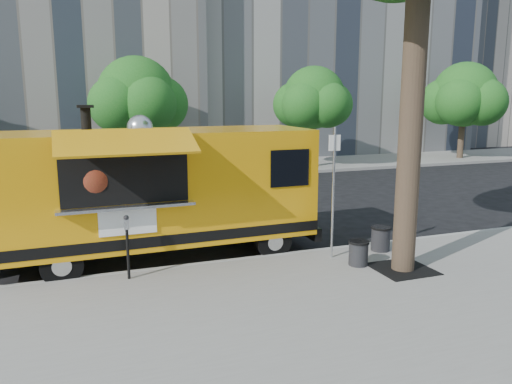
{
  "coord_description": "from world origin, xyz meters",
  "views": [
    {
      "loc": [
        -3.89,
        -11.33,
        3.82
      ],
      "look_at": [
        0.26,
        0.0,
        1.49
      ],
      "focal_mm": 35.0,
      "sensor_mm": 36.0,
      "label": 1
    }
  ],
  "objects_px": {
    "trash_bin_right": "(381,238)",
    "far_tree_b": "(137,96)",
    "trash_bin_left": "(358,252)",
    "food_truck": "(161,189)",
    "sign_post": "(333,185)",
    "far_tree_c": "(314,98)",
    "parking_meter": "(127,239)",
    "far_tree_d": "(464,95)"
  },
  "relations": [
    {
      "from": "far_tree_c",
      "to": "trash_bin_right",
      "type": "distance_m",
      "value": 15.14
    },
    {
      "from": "food_truck",
      "to": "parking_meter",
      "type": "bearing_deg",
      "value": -123.61
    },
    {
      "from": "sign_post",
      "to": "trash_bin_right",
      "type": "height_order",
      "value": "sign_post"
    },
    {
      "from": "sign_post",
      "to": "trash_bin_right",
      "type": "relative_size",
      "value": 5.12
    },
    {
      "from": "far_tree_c",
      "to": "food_truck",
      "type": "bearing_deg",
      "value": -129.36
    },
    {
      "from": "parking_meter",
      "to": "food_truck",
      "type": "distance_m",
      "value": 1.94
    },
    {
      "from": "far_tree_c",
      "to": "parking_meter",
      "type": "distance_m",
      "value": 17.82
    },
    {
      "from": "far_tree_d",
      "to": "parking_meter",
      "type": "relative_size",
      "value": 4.23
    },
    {
      "from": "sign_post",
      "to": "parking_meter",
      "type": "bearing_deg",
      "value": 177.48
    },
    {
      "from": "far_tree_b",
      "to": "far_tree_c",
      "type": "height_order",
      "value": "far_tree_b"
    },
    {
      "from": "trash_bin_right",
      "to": "far_tree_d",
      "type": "bearing_deg",
      "value": 43.04
    },
    {
      "from": "far_tree_b",
      "to": "food_truck",
      "type": "xyz_separation_m",
      "value": [
        -1.03,
        -12.53,
        -2.14
      ]
    },
    {
      "from": "trash_bin_left",
      "to": "food_truck",
      "type": "bearing_deg",
      "value": 148.25
    },
    {
      "from": "far_tree_b",
      "to": "far_tree_c",
      "type": "relative_size",
      "value": 1.06
    },
    {
      "from": "far_tree_b",
      "to": "trash_bin_left",
      "type": "relative_size",
      "value": 10.03
    },
    {
      "from": "trash_bin_left",
      "to": "trash_bin_right",
      "type": "height_order",
      "value": "trash_bin_right"
    },
    {
      "from": "sign_post",
      "to": "trash_bin_left",
      "type": "xyz_separation_m",
      "value": [
        0.29,
        -0.68,
        -1.4
      ]
    },
    {
      "from": "far_tree_d",
      "to": "trash_bin_left",
      "type": "bearing_deg",
      "value": -137.45
    },
    {
      "from": "far_tree_b",
      "to": "far_tree_d",
      "type": "bearing_deg",
      "value": -0.3
    },
    {
      "from": "far_tree_c",
      "to": "parking_meter",
      "type": "bearing_deg",
      "value": -128.66
    },
    {
      "from": "sign_post",
      "to": "parking_meter",
      "type": "height_order",
      "value": "sign_post"
    },
    {
      "from": "far_tree_c",
      "to": "sign_post",
      "type": "xyz_separation_m",
      "value": [
        -6.45,
        -13.95,
        -1.87
      ]
    },
    {
      "from": "food_truck",
      "to": "trash_bin_left",
      "type": "bearing_deg",
      "value": -32.87
    },
    {
      "from": "parking_meter",
      "to": "far_tree_d",
      "type": "bearing_deg",
      "value": 33.6
    },
    {
      "from": "far_tree_d",
      "to": "trash_bin_left",
      "type": "distance_m",
      "value": 22.2
    },
    {
      "from": "food_truck",
      "to": "far_tree_d",
      "type": "bearing_deg",
      "value": 30.7
    },
    {
      "from": "far_tree_d",
      "to": "trash_bin_right",
      "type": "height_order",
      "value": "far_tree_d"
    },
    {
      "from": "far_tree_b",
      "to": "parking_meter",
      "type": "distance_m",
      "value": 14.48
    },
    {
      "from": "food_truck",
      "to": "trash_bin_left",
      "type": "relative_size",
      "value": 13.37
    },
    {
      "from": "food_truck",
      "to": "trash_bin_left",
      "type": "height_order",
      "value": "food_truck"
    },
    {
      "from": "far_tree_c",
      "to": "parking_meter",
      "type": "xyz_separation_m",
      "value": [
        -11.0,
        -13.75,
        -2.74
      ]
    },
    {
      "from": "far_tree_d",
      "to": "parking_meter",
      "type": "xyz_separation_m",
      "value": [
        -21.0,
        -13.95,
        -2.91
      ]
    },
    {
      "from": "sign_post",
      "to": "trash_bin_right",
      "type": "bearing_deg",
      "value": 2.68
    },
    {
      "from": "trash_bin_left",
      "to": "trash_bin_right",
      "type": "bearing_deg",
      "value": 34.79
    },
    {
      "from": "sign_post",
      "to": "trash_bin_left",
      "type": "height_order",
      "value": "sign_post"
    },
    {
      "from": "far_tree_b",
      "to": "trash_bin_left",
      "type": "bearing_deg",
      "value": -79.21
    },
    {
      "from": "far_tree_b",
      "to": "parking_meter",
      "type": "relative_size",
      "value": 4.12
    },
    {
      "from": "far_tree_b",
      "to": "far_tree_c",
      "type": "xyz_separation_m",
      "value": [
        9.0,
        -0.3,
        -0.12
      ]
    },
    {
      "from": "trash_bin_right",
      "to": "far_tree_b",
      "type": "bearing_deg",
      "value": 105.44
    },
    {
      "from": "sign_post",
      "to": "food_truck",
      "type": "height_order",
      "value": "food_truck"
    },
    {
      "from": "far_tree_d",
      "to": "trash_bin_right",
      "type": "bearing_deg",
      "value": -136.96
    },
    {
      "from": "far_tree_c",
      "to": "trash_bin_left",
      "type": "bearing_deg",
      "value": -112.82
    }
  ]
}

